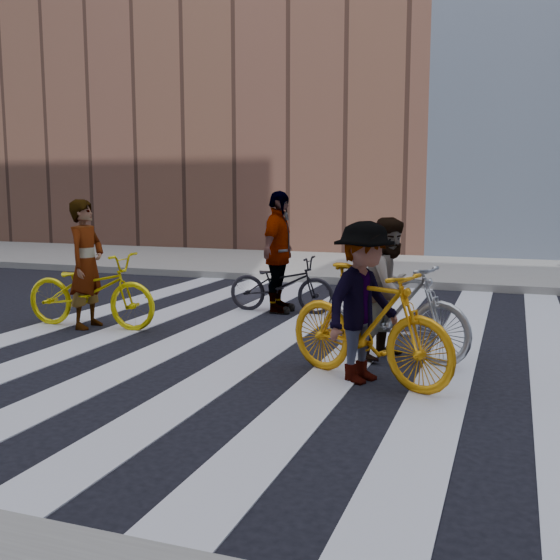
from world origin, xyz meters
The scene contains 11 objects.
ground centered at (0.00, 0.00, 0.00)m, with size 100.00×100.00×0.00m, color black.
sidewalk_far centered at (0.00, 7.50, 0.07)m, with size 100.00×5.00×0.15m, color gray.
zebra_crosswalk centered at (0.00, 0.00, 0.01)m, with size 8.25×10.00×0.01m.
bike_yellow_left centered at (-3.27, -0.14, 0.53)m, with size 0.70×2.01×1.05m, color yellow.
bike_silver_mid centered at (1.00, -0.38, 0.57)m, with size 0.53×1.89×1.14m, color #A1A6AB.
bike_yellow_right centered at (0.92, -1.40, 0.59)m, with size 0.56×1.97×1.18m, color orange.
bike_dark_rear centered at (-1.14, 1.82, 0.45)m, with size 0.59×1.70×0.89m, color black.
rider_left centered at (-3.32, -0.14, 0.89)m, with size 0.65×0.43×1.79m, color slate.
rider_mid centered at (0.95, -0.38, 0.81)m, with size 0.78×0.61×1.61m, color slate.
rider_right centered at (0.87, -1.40, 0.81)m, with size 1.04×0.60×1.62m, color slate.
rider_rear centered at (-1.19, 1.82, 0.95)m, with size 1.11×0.46×1.90m, color slate.
Camera 1 is at (2.26, -7.72, 1.93)m, focal length 42.00 mm.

